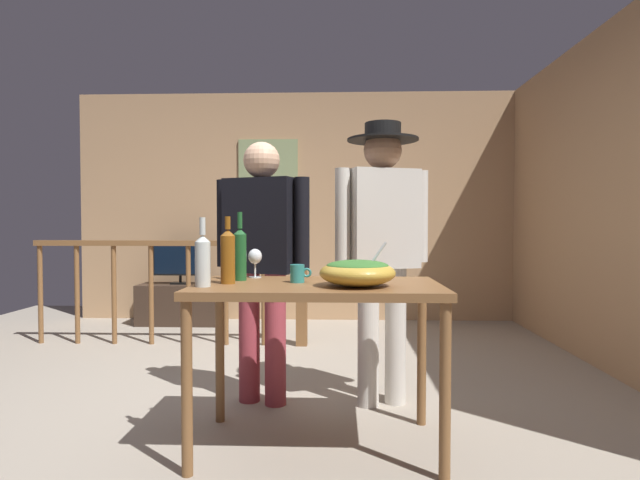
% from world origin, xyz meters
% --- Properties ---
extents(ground_plane, '(7.23, 7.23, 0.00)m').
position_xyz_m(ground_plane, '(0.00, 0.00, 0.00)').
color(ground_plane, '#9E9384').
extents(back_wall, '(5.05, 0.10, 2.61)m').
position_xyz_m(back_wall, '(0.00, 2.78, 1.31)').
color(back_wall, tan).
rests_on(back_wall, ground_plane).
extents(side_wall_right, '(0.10, 4.17, 2.61)m').
position_xyz_m(side_wall_right, '(2.52, 0.83, 1.31)').
color(side_wall_right, tan).
rests_on(side_wall_right, ground_plane).
extents(framed_picture, '(0.68, 0.03, 0.85)m').
position_xyz_m(framed_picture, '(-0.32, 2.72, 1.65)').
color(framed_picture, '#879866').
extents(stair_railing, '(2.52, 0.10, 1.01)m').
position_xyz_m(stair_railing, '(-0.69, 1.47, 0.60)').
color(stair_railing, brown).
rests_on(stair_railing, ground_plane).
extents(tv_console, '(0.90, 0.40, 0.44)m').
position_xyz_m(tv_console, '(-1.26, 2.43, 0.22)').
color(tv_console, '#38281E').
rests_on(tv_console, ground_plane).
extents(flat_screen_tv, '(0.58, 0.12, 0.46)m').
position_xyz_m(flat_screen_tv, '(-1.26, 2.40, 0.71)').
color(flat_screen_tv, black).
rests_on(flat_screen_tv, tv_console).
extents(serving_table, '(1.20, 0.70, 0.81)m').
position_xyz_m(serving_table, '(0.39, -0.65, 0.72)').
color(serving_table, brown).
rests_on(serving_table, ground_plane).
extents(salad_bowl, '(0.36, 0.36, 0.21)m').
position_xyz_m(salad_bowl, '(0.58, -0.76, 0.88)').
color(salad_bowl, gold).
rests_on(salad_bowl, serving_table).
extents(wine_glass, '(0.08, 0.08, 0.16)m').
position_xyz_m(wine_glass, '(0.04, -0.39, 0.92)').
color(wine_glass, silver).
rests_on(wine_glass, serving_table).
extents(wine_bottle_clear, '(0.07, 0.07, 0.32)m').
position_xyz_m(wine_bottle_clear, '(-0.14, -0.80, 0.94)').
color(wine_bottle_clear, silver).
rests_on(wine_bottle_clear, serving_table).
extents(wine_bottle_amber, '(0.07, 0.07, 0.33)m').
position_xyz_m(wine_bottle_amber, '(-0.05, -0.67, 0.95)').
color(wine_bottle_amber, brown).
rests_on(wine_bottle_amber, serving_table).
extents(wine_bottle_green, '(0.07, 0.07, 0.35)m').
position_xyz_m(wine_bottle_green, '(-0.02, -0.53, 0.96)').
color(wine_bottle_green, '#1E5628').
rests_on(wine_bottle_green, serving_table).
extents(mug_teal, '(0.11, 0.07, 0.09)m').
position_xyz_m(mug_teal, '(0.29, -0.62, 0.86)').
color(mug_teal, teal).
rests_on(mug_teal, serving_table).
extents(person_standing_left, '(0.60, 0.35, 1.61)m').
position_xyz_m(person_standing_left, '(0.02, -0.03, 0.96)').
color(person_standing_left, '#9E3842').
rests_on(person_standing_left, ground_plane).
extents(person_standing_right, '(0.58, 0.43, 1.72)m').
position_xyz_m(person_standing_right, '(0.76, -0.03, 1.03)').
color(person_standing_right, beige).
rests_on(person_standing_right, ground_plane).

